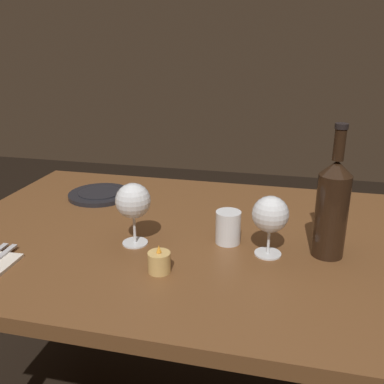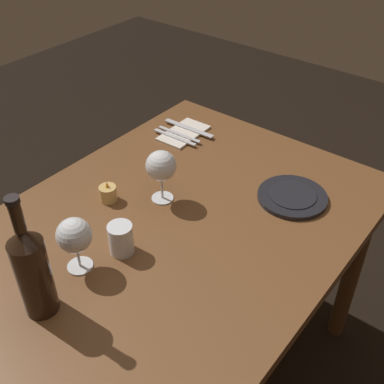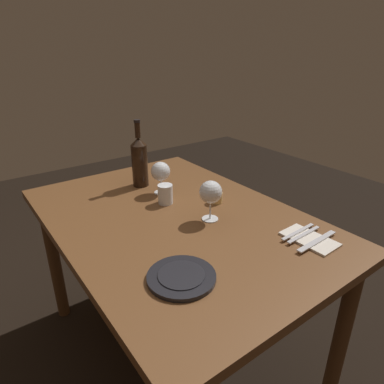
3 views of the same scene
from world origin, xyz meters
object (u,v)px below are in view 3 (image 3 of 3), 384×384
wine_glass_right (161,172)px  votive_candle (216,198)px  dinner_plate (181,277)px  wine_bottle (139,161)px  water_tumbler (165,195)px  fork_inner (304,235)px  fork_outer (298,232)px  folded_napkin (309,239)px  wine_glass_left (211,193)px  table_knife (317,241)px

wine_glass_right → votive_candle: (0.23, 0.14, -0.08)m
votive_candle → dinner_plate: bearing=-50.9°
wine_bottle → water_tumbler: 0.26m
water_tumbler → fork_inner: bearing=24.9°
votive_candle → fork_outer: votive_candle is taller
folded_napkin → wine_glass_left: bearing=-150.5°
dinner_plate → fork_outer: (0.04, 0.49, 0.00)m
folded_napkin → table_knife: 0.03m
dinner_plate → fork_outer: 0.49m
wine_glass_left → wine_glass_right: wine_glass_left is taller
dinner_plate → table_knife: 0.51m
water_tumbler → dinner_plate: 0.53m
dinner_plate → fork_inner: bearing=82.3°
wine_glass_left → water_tumbler: (-0.23, -0.06, -0.08)m
folded_napkin → fork_inner: fork_inner is taller
votive_candle → fork_outer: 0.39m
dinner_plate → folded_napkin: dinner_plate is taller
table_knife → dinner_plate: bearing=-103.9°
fork_inner → table_knife: 0.05m
wine_glass_left → fork_inner: size_ratio=0.91×
wine_glass_left → water_tumbler: 0.25m
dinner_plate → water_tumbler: bearing=152.9°
water_tumbler → table_knife: size_ratio=0.41×
folded_napkin → table_knife: size_ratio=0.92×
dinner_plate → fork_inner: 0.50m
fork_outer → table_knife: bearing=0.0°
folded_napkin → fork_outer: (-0.05, 0.00, 0.01)m
wine_glass_left → votive_candle: 0.19m
wine_bottle → fork_outer: bearing=17.4°
wine_bottle → fork_inner: bearing=16.9°
folded_napkin → fork_inner: (-0.03, 0.00, 0.01)m
wine_glass_left → water_tumbler: size_ratio=1.91×
wine_bottle → folded_napkin: 0.86m
votive_candle → folded_napkin: bearing=8.6°
votive_candle → table_knife: size_ratio=0.32×
fork_inner → fork_outer: bearing=180.0°
wine_glass_left → wine_glass_right: size_ratio=1.08×
water_tumbler → dinner_plate: size_ratio=0.41×
votive_candle → table_knife: 0.47m
wine_bottle → water_tumbler: (0.25, -0.01, -0.09)m
wine_glass_left → fork_inner: 0.37m
wine_glass_left → table_knife: size_ratio=0.78×
folded_napkin → wine_bottle: bearing=-163.6°
wine_glass_left → fork_outer: (0.28, 0.19, -0.11)m
fork_outer → fork_inner: bearing=0.0°
water_tumbler → fork_outer: (0.51, 0.25, -0.03)m
wine_glass_right → wine_bottle: (-0.14, -0.03, 0.02)m
votive_candle → dinner_plate: 0.55m
wine_bottle → votive_candle: bearing=24.7°
wine_glass_left → dinner_plate: 0.40m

